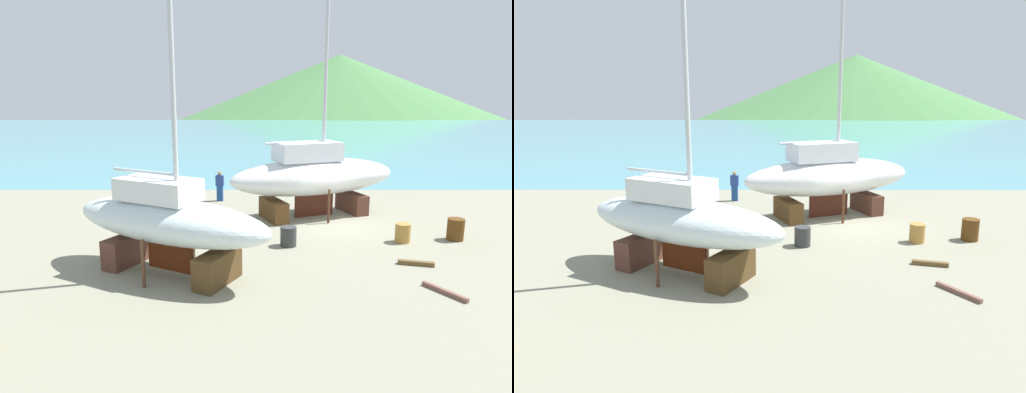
# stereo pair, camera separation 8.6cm
# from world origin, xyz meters

# --- Properties ---
(ground_plane) EXTENTS (47.92, 47.92, 0.00)m
(ground_plane) POSITION_xyz_m (0.00, -4.39, 0.00)
(ground_plane) COLOR gray
(sea_water) EXTENTS (138.76, 78.98, 0.01)m
(sea_water) POSITION_xyz_m (0.00, 47.08, 0.00)
(sea_water) COLOR teal
(sea_water) RESTS_ON ground
(headland_hill) EXTENTS (179.46, 179.46, 35.56)m
(headland_hill) POSITION_xyz_m (22.59, 128.36, 0.00)
(headland_hill) COLOR #477943
(headland_hill) RESTS_ON ground
(sailboat_mid_port) EXTENTS (9.02, 5.57, 14.34)m
(sailboat_mid_port) POSITION_xyz_m (-0.77, 1.28, 2.03)
(sailboat_mid_port) COLOR #512E22
(sailboat_mid_port) RESTS_ON ground
(sailboat_large_starboard) EXTENTS (7.75, 5.63, 11.22)m
(sailboat_large_starboard) POSITION_xyz_m (-6.49, -6.15, 1.83)
(sailboat_large_starboard) COLOR #4B351A
(sailboat_large_starboard) RESTS_ON ground
(worker) EXTENTS (0.47, 0.30, 1.67)m
(worker) POSITION_xyz_m (-5.62, 4.56, 0.87)
(worker) COLOR navy
(worker) RESTS_ON ground
(barrel_tar_black) EXTENTS (0.79, 0.79, 0.77)m
(barrel_tar_black) POSITION_xyz_m (2.36, -2.86, 0.39)
(barrel_tar_black) COLOR #A27533
(barrel_tar_black) RESTS_ON ground
(barrel_rust_far) EXTENTS (0.90, 0.90, 0.79)m
(barrel_rust_far) POSITION_xyz_m (-2.31, -3.33, 0.39)
(barrel_rust_far) COLOR #313232
(barrel_rust_far) RESTS_ON ground
(barrel_blue_faded) EXTENTS (0.93, 0.93, 0.90)m
(barrel_blue_faded) POSITION_xyz_m (4.62, -2.56, 0.45)
(barrel_blue_faded) COLOR #523212
(barrel_blue_faded) RESTS_ON ground
(barrel_tipped_right) EXTENTS (0.94, 0.78, 0.64)m
(barrel_tipped_right) POSITION_xyz_m (-6.34, -0.90, 0.32)
(barrel_tipped_right) COLOR olive
(barrel_tipped_right) RESTS_ON ground
(timber_plank_far) EXTENTS (0.93, 1.39, 0.14)m
(timber_plank_far) POSITION_xyz_m (2.10, -7.83, 0.07)
(timber_plank_far) COLOR brown
(timber_plank_far) RESTS_ON ground
(timber_long_aft) EXTENTS (2.43, 1.86, 0.16)m
(timber_long_aft) POSITION_xyz_m (-10.97, 1.99, 0.08)
(timber_long_aft) COLOR olive
(timber_long_aft) RESTS_ON ground
(timber_short_cross) EXTENTS (1.24, 0.48, 0.15)m
(timber_short_cross) POSITION_xyz_m (2.04, -5.46, 0.08)
(timber_short_cross) COLOR brown
(timber_short_cross) RESTS_ON ground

